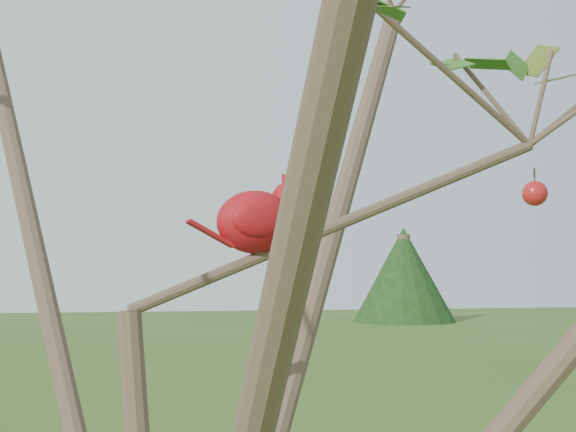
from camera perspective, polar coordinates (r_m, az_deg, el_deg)
The scene contains 3 objects.
crabapple_tree at distance 1.05m, azimuth -6.89°, elevation 2.36°, with size 2.35×2.05×2.95m.
cardinal at distance 1.17m, azimuth -2.02°, elevation -0.20°, with size 0.19×0.10×0.13m.
distant_trees at distance 26.65m, azimuth -3.67°, elevation -4.85°, with size 37.58×15.76×3.79m.
Camera 1 is at (-0.07, -1.06, 2.01)m, focal length 50.00 mm.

